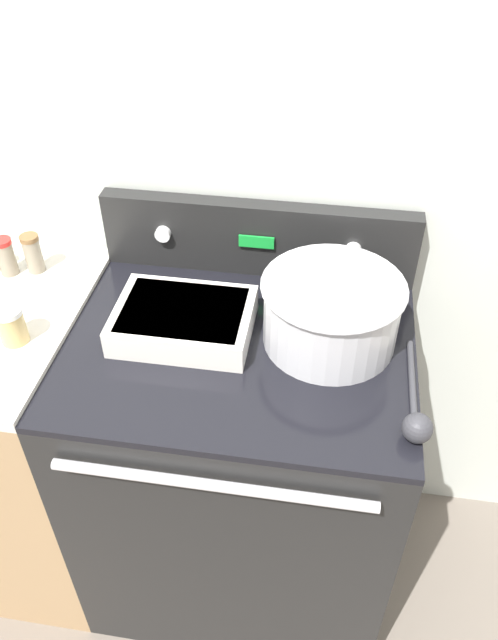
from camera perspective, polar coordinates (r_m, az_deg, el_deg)
The scene contains 10 objects.
kitchen_wall at distance 1.56m, azimuth 1.25°, elevation 15.28°, with size 8.00×0.05×2.50m.
stove_range at distance 1.79m, azimuth -0.73°, elevation -13.25°, with size 0.81×0.67×0.94m.
control_panel at distance 1.61m, azimuth 0.85°, elevation 7.47°, with size 0.81×0.07×0.20m.
side_counter at distance 1.97m, azimuth -19.99°, elevation -10.00°, with size 0.49×0.64×0.95m.
mixing_bowl at distance 1.41m, azimuth 7.54°, elevation 0.98°, with size 0.32×0.32×0.16m.
casserole_dish at distance 1.46m, azimuth -5.99°, elevation 0.08°, with size 0.32×0.23×0.07m.
ladle at distance 1.29m, azimuth 15.05°, elevation -8.77°, with size 0.06×0.31×0.06m.
spice_jar_white_cap at distance 1.50m, azimuth -20.90°, elevation -0.44°, with size 0.07×0.07×0.09m.
spice_jar_brown_cap at distance 1.71m, azimuth -19.15°, elevation 5.79°, with size 0.05×0.05×0.11m.
spice_jar_red_cap at distance 1.73m, azimuth -21.34°, elevation 5.43°, with size 0.05×0.05×0.10m.
Camera 1 is at (0.19, -0.73, 1.91)m, focal length 35.00 mm.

